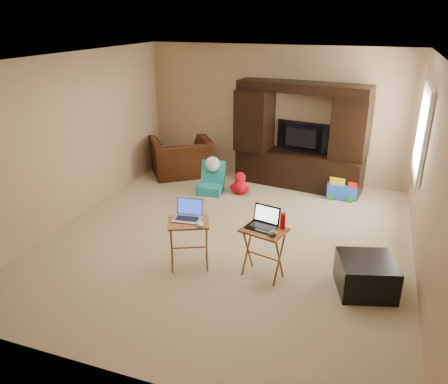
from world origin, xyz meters
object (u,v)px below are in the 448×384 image
at_px(television, 300,138).
at_px(child_rocker, 210,178).
at_px(entertainment_center, 300,136).
at_px(ottoman, 366,275).
at_px(tray_table_left, 189,245).
at_px(mouse_left, 201,224).
at_px(plush_toy, 240,183).
at_px(recliner, 182,157).
at_px(laptop_left, 187,211).
at_px(mouse_right, 273,233).
at_px(push_toy, 342,188).
at_px(water_bottle, 283,221).
at_px(tray_table_right, 263,253).
at_px(laptop_right, 262,219).

height_order(television, child_rocker, television).
bearing_deg(entertainment_center, television, 97.92).
xyz_separation_m(ottoman, tray_table_left, (-2.13, -0.22, 0.12)).
height_order(child_rocker, mouse_left, mouse_left).
height_order(plush_toy, tray_table_left, tray_table_left).
bearing_deg(recliner, tray_table_left, 79.85).
distance_m(laptop_left, mouse_right, 1.09).
distance_m(mouse_left, mouse_right, 0.87).
height_order(recliner, mouse_left, recliner).
xyz_separation_m(plush_toy, mouse_right, (1.19, -2.55, 0.47)).
relative_size(television, tray_table_left, 1.49).
xyz_separation_m(push_toy, mouse_right, (-0.54, -2.96, 0.48)).
bearing_deg(water_bottle, tray_table_right, -158.20).
height_order(entertainment_center, television, entertainment_center).
distance_m(laptop_right, mouse_left, 0.73).
bearing_deg(child_rocker, laptop_right, -62.37).
bearing_deg(recliner, entertainment_center, 148.86).
distance_m(child_rocker, mouse_left, 2.65).
xyz_separation_m(ottoman, tray_table_right, (-1.20, -0.11, 0.12)).
relative_size(entertainment_center, ottoman, 3.74).
bearing_deg(mouse_right, ottoman, 12.02).
bearing_deg(push_toy, tray_table_right, -110.15).
xyz_separation_m(television, mouse_left, (-0.57, -3.42, -0.24)).
relative_size(entertainment_center, recliner, 2.05).
distance_m(laptop_left, laptop_right, 0.92).
bearing_deg(recliner, ottoman, 105.35).
relative_size(push_toy, tray_table_left, 0.80).
bearing_deg(tray_table_right, entertainment_center, 107.68).
relative_size(push_toy, laptop_right, 1.53).
distance_m(television, tray_table_left, 3.48).
height_order(laptop_left, mouse_right, laptop_left).
relative_size(tray_table_right, water_bottle, 3.25).
height_order(child_rocker, laptop_left, laptop_left).
bearing_deg(mouse_left, water_bottle, 15.52).
bearing_deg(tray_table_left, mouse_left, -44.73).
relative_size(tray_table_right, laptop_right, 1.91).
height_order(recliner, tray_table_right, recliner).
relative_size(push_toy, mouse_left, 3.94).
xyz_separation_m(ottoman, laptop_right, (-1.24, -0.09, 0.57)).
relative_size(plush_toy, tray_table_left, 0.65).
distance_m(ottoman, tray_table_right, 1.21).
relative_size(television, push_toy, 1.87).
bearing_deg(mouse_right, push_toy, 79.59).
height_order(television, laptop_right, television).
distance_m(television, laptop_left, 3.41).
bearing_deg(laptop_right, push_toy, 88.28).
distance_m(mouse_right, water_bottle, 0.22).
bearing_deg(plush_toy, laptop_right, -67.13).
xyz_separation_m(entertainment_center, mouse_left, (-0.57, -3.39, -0.28)).
xyz_separation_m(recliner, water_bottle, (2.66, -2.93, 0.38)).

